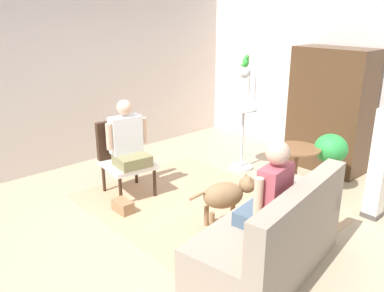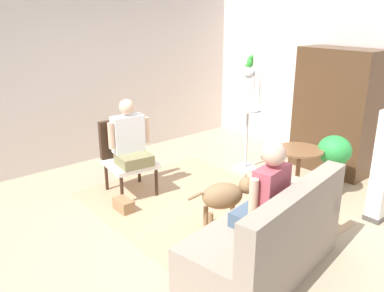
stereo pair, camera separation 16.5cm
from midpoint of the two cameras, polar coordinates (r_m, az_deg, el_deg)
The scene contains 16 objects.
ground_plane at distance 4.96m, azimuth 0.90°, elevation -9.75°, with size 6.79×6.79×0.00m, color tan.
back_wall at distance 6.75m, azimuth 19.38°, elevation 9.20°, with size 5.88×0.12×2.73m, color silver.
left_wall at distance 6.80m, azimuth -13.09°, elevation 9.83°, with size 0.12×6.26×2.73m, color silver.
area_rug at distance 5.13m, azimuth 0.37°, elevation -8.66°, with size 2.90×2.21×0.01m, color tan.
couch at distance 3.97m, azimuth 10.06°, elevation -12.53°, with size 1.10×1.76×0.93m.
armchair at distance 5.49m, azimuth -10.52°, elevation -0.91°, with size 0.70×0.67×0.97m.
person_on_couch at distance 3.74m, azimuth 9.68°, elevation -6.54°, with size 0.47×0.53×0.86m.
person_on_armchair at distance 5.28m, azimuth -9.91°, elevation 0.89°, with size 0.48×0.57×0.83m.
round_end_table at distance 5.45m, azimuth 13.52°, elevation -2.46°, with size 0.60×0.60×0.66m.
dog at distance 4.57m, azimuth 3.84°, elevation -6.89°, with size 0.46×0.74×0.61m.
bird_cage_stand at distance 6.15m, azimuth 6.46°, elevation 3.86°, with size 0.39×0.39×1.56m.
parrot at distance 5.99m, azimuth 6.78°, elevation 11.74°, with size 0.17×0.10×0.18m.
potted_plant at distance 5.61m, azimuth 18.04°, elevation -1.23°, with size 0.43×0.43×0.82m.
column_lamp at distance 5.10m, azimuth 23.99°, elevation -2.53°, with size 0.20×0.20×1.33m.
armoire_cabinet at distance 6.43m, azimuth 18.12°, elevation 4.82°, with size 1.15×0.56×1.84m, color #4C331E.
handbag at distance 5.09m, azimuth -10.61°, elevation -8.33°, with size 0.28×0.16×0.15m, color #99724C.
Camera 1 is at (3.11, -3.05, 2.37)m, focal length 37.97 mm.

